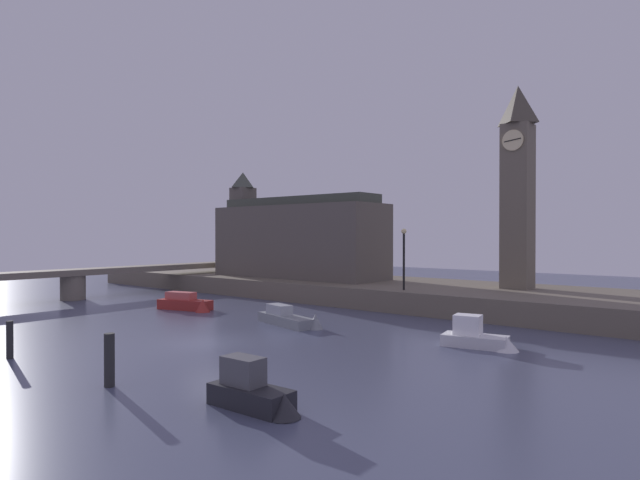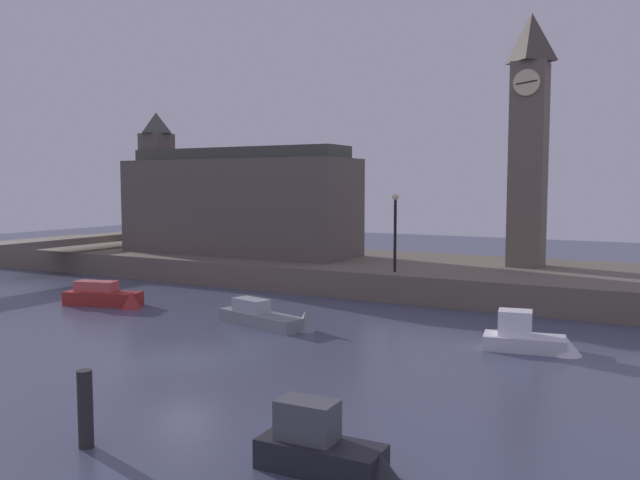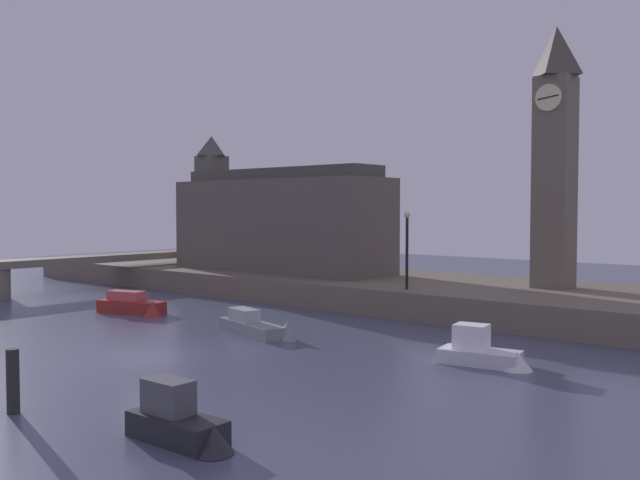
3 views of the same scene
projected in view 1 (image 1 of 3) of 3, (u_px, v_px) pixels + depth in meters
The scene contains 12 objects.
ground_plane at pixel (212, 343), 26.36m from camera, with size 120.00×120.00×0.00m, color #474C66.
far_embankment at pixel (413, 293), 41.85m from camera, with size 70.00×12.00×1.50m, color #6B6051.
clock_tower at pixel (518, 184), 38.03m from camera, with size 2.11×2.17×14.47m.
parliament_hall at pixel (295, 238), 48.58m from camera, with size 16.70×5.45×10.03m.
bridge_span at pixel (71, 277), 43.74m from camera, with size 2.17×31.79×2.49m.
streetlamp at pixel (404, 252), 37.03m from camera, with size 0.36×0.36×4.27m.
mooring_post_left at pixel (10, 340), 23.00m from camera, with size 0.28×0.28×1.63m, color #2A2A2A.
mooring_post_right at pixel (109, 360), 18.74m from camera, with size 0.36×0.36×1.88m, color #2A2A2A.
boat_ferry_white at pixel (481, 338), 25.23m from camera, with size 3.83×1.92×1.56m.
boat_barge_dark at pixel (255, 392), 16.31m from camera, with size 3.34×1.21×1.54m.
boat_cruiser_grey at pixel (292, 319), 31.23m from camera, with size 5.30×2.36×1.42m.
boat_dinghy_red at pixel (188, 303), 37.81m from camera, with size 4.79×2.29×1.34m.
Camera 1 is at (20.77, -17.01, 5.35)m, focal length 29.99 mm.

